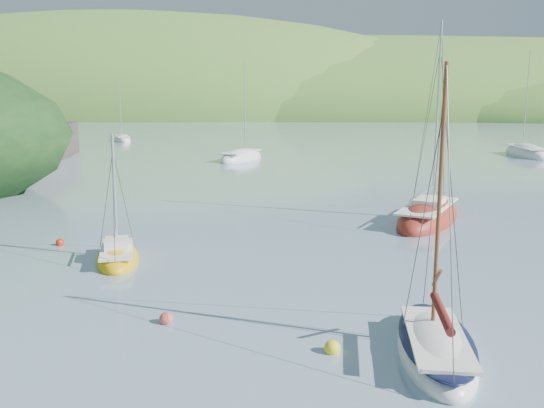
# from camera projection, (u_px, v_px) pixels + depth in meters

# --- Properties ---
(ground) EXTENTS (700.00, 700.00, 0.00)m
(ground) POSITION_uv_depth(u_px,v_px,m) (298.00, 361.00, 16.41)
(ground) COLOR slate
(ground) RESTS_ON ground
(shoreline_hills) EXTENTS (690.00, 135.00, 56.00)m
(shoreline_hills) POSITION_uv_depth(u_px,v_px,m) (287.00, 112.00, 185.94)
(shoreline_hills) COLOR #41762D
(shoreline_hills) RESTS_ON ground
(daysailer_white) EXTENTS (2.23, 5.63, 8.55)m
(daysailer_white) POSITION_uv_depth(u_px,v_px,m) (436.00, 348.00, 16.72)
(daysailer_white) COLOR white
(daysailer_white) RESTS_ON ground
(sloop_red) EXTENTS (5.67, 8.39, 11.78)m
(sloop_red) POSITION_uv_depth(u_px,v_px,m) (428.00, 218.00, 33.32)
(sloop_red) COLOR maroon
(sloop_red) RESTS_ON ground
(sailboat_yellow) EXTENTS (2.97, 4.78, 5.92)m
(sailboat_yellow) POSITION_uv_depth(u_px,v_px,m) (117.00, 257.00, 25.87)
(sailboat_yellow) COLOR gold
(sailboat_yellow) RESTS_ON ground
(distant_sloop_a) EXTENTS (5.03, 7.92, 10.66)m
(distant_sloop_a) POSITION_uv_depth(u_px,v_px,m) (241.00, 158.00, 61.92)
(distant_sloop_a) COLOR white
(distant_sloop_a) RESTS_ON ground
(distant_sloop_b) EXTENTS (3.69, 8.82, 12.28)m
(distant_sloop_b) POSITION_uv_depth(u_px,v_px,m) (526.00, 154.00, 65.56)
(distant_sloop_b) COLOR white
(distant_sloop_b) RESTS_ON ground
(distant_sloop_c) EXTENTS (4.41, 6.36, 8.59)m
(distant_sloop_c) POSITION_uv_depth(u_px,v_px,m) (122.00, 140.00, 83.85)
(distant_sloop_c) COLOR white
(distant_sloop_c) RESTS_ON ground
(mooring_buoys) EXTENTS (24.39, 11.20, 0.47)m
(mooring_buoys) POSITION_uv_depth(u_px,v_px,m) (304.00, 295.00, 21.25)
(mooring_buoys) COLOR yellow
(mooring_buoys) RESTS_ON ground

